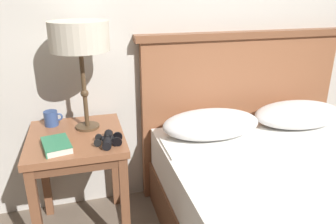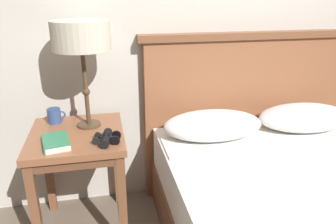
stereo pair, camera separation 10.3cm
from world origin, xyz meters
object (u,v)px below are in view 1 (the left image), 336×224
object	(u,v)px
nightstand	(77,151)
table_lamp	(79,39)
binoculars_pair	(108,140)
coffee_mug	(51,118)
book_on_nightstand	(56,145)

from	to	relation	value
nightstand	table_lamp	distance (m)	0.59
nightstand	binoculars_pair	size ratio (longest dim) A/B	3.85
binoculars_pair	coffee_mug	world-z (taller)	coffee_mug
table_lamp	coffee_mug	size ratio (longest dim) A/B	5.63
table_lamp	binoculars_pair	size ratio (longest dim) A/B	3.54
book_on_nightstand	binoculars_pair	bearing A→B (deg)	-3.67
table_lamp	coffee_mug	world-z (taller)	table_lamp
coffee_mug	binoculars_pair	bearing A→B (deg)	-48.71
coffee_mug	nightstand	bearing A→B (deg)	-53.93
book_on_nightstand	coffee_mug	bearing A→B (deg)	96.56
table_lamp	coffee_mug	distance (m)	0.50
nightstand	coffee_mug	world-z (taller)	coffee_mug
book_on_nightstand	nightstand	bearing A→B (deg)	55.63
book_on_nightstand	binoculars_pair	size ratio (longest dim) A/B	1.29
nightstand	binoculars_pair	world-z (taller)	binoculars_pair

